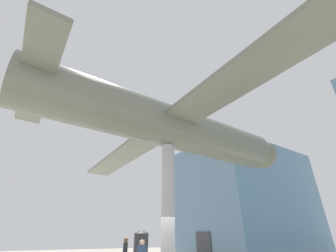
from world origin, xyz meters
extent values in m
cube|color=#60849E|center=(-8.58, 16.30, 5.31)|extent=(8.89, 13.62, 10.63)
cube|color=#383A3F|center=(-8.58, 16.30, 10.93)|extent=(0.36, 12.94, 0.60)
cube|color=#383A3F|center=(-8.58, 9.43, 1.15)|extent=(1.80, 0.12, 2.30)
cylinder|color=#B7B7BC|center=(0.00, 0.00, 2.76)|extent=(0.54, 0.54, 5.51)
cylinder|color=slate|center=(0.00, 0.00, 6.52)|extent=(2.02, 12.72, 2.02)
cube|color=slate|center=(0.00, 0.00, 6.52)|extent=(20.67, 1.64, 0.18)
cube|color=slate|center=(0.00, -5.60, 6.67)|extent=(6.61, 1.00, 0.18)
cube|color=slate|center=(0.00, -5.60, 7.75)|extent=(0.18, 1.10, 2.05)
cone|color=slate|center=(0.00, 6.87, 6.52)|extent=(1.71, 1.03, 1.71)
sphere|color=black|center=(0.00, 7.57, 6.52)|extent=(0.44, 0.44, 0.44)
sphere|color=beige|center=(-3.27, 0.63, 1.59)|extent=(0.26, 0.26, 0.26)
cube|color=black|center=(-6.22, 1.08, 1.21)|extent=(0.45, 0.32, 0.67)
sphere|color=brown|center=(-6.22, 1.08, 1.68)|extent=(0.27, 0.27, 0.27)
cylinder|color=#333338|center=(-7.09, 2.58, 1.03)|extent=(0.95, 0.95, 2.06)
cone|color=#2D2D33|center=(-7.09, 2.58, 2.18)|extent=(1.09, 1.09, 0.24)
camera|label=1|loc=(7.88, -5.27, 1.76)|focal=24.00mm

